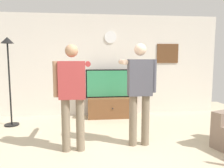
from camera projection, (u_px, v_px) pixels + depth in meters
The scene contains 9 objects.
ground_plane at pixel (117, 165), 3.17m from camera, with size 8.40×8.40×0.00m, color beige.
back_wall at pixel (102, 66), 5.92m from camera, with size 6.40×0.10×2.70m, color silver.
tv_stand at pixel (112, 107), 5.73m from camera, with size 1.25×0.48×0.52m.
television at pixel (111, 83), 5.70m from camera, with size 1.34×0.07×0.74m.
wall_clock at pixel (110, 37), 5.79m from camera, with size 0.31×0.31×0.03m, color white.
framed_picture at pixel (168, 53), 6.03m from camera, with size 0.60×0.04×0.52m, color brown.
floor_lamp at pixel (8, 63), 4.88m from camera, with size 0.32×0.32×2.02m.
person_standing_nearer_lamp at pixel (72, 91), 3.57m from camera, with size 0.61×0.78×1.77m.
person_standing_nearer_couch at pixel (140, 88), 3.81m from camera, with size 0.59×0.78×1.80m.
Camera 1 is at (-0.42, -2.98, 1.55)m, focal length 34.90 mm.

